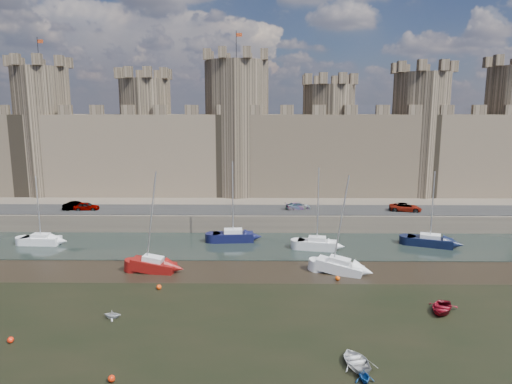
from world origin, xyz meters
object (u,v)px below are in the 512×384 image
sailboat_3 (430,241)px  sailboat_0 (41,240)px  car_2 (298,206)px  sailboat_5 (340,266)px  car_1 (77,206)px  sailboat_2 (317,244)px  car_3 (405,207)px  sailboat_1 (233,236)px  car_0 (86,206)px  sailboat_4 (153,265)px

sailboat_3 → sailboat_0: bearing=-158.7°
car_2 → sailboat_5: bearing=172.1°
car_1 → sailboat_2: bearing=-121.4°
car_2 → sailboat_0: sailboat_0 is taller
sailboat_2 → car_3: bearing=48.6°
sailboat_1 → sailboat_3: bearing=-8.0°
car_2 → sailboat_0: 35.75m
car_1 → sailboat_0: (-1.01, -9.54, -2.43)m
sailboat_5 → car_0: bearing=171.6°
sailboat_0 → sailboat_3: 50.30m
sailboat_5 → car_2: bearing=119.0°
sailboat_1 → car_3: bearing=12.5°
car_2 → sailboat_1: (-9.27, -8.66, -2.22)m
sailboat_2 → sailboat_3: (14.71, 1.69, -0.06)m
car_1 → sailboat_0: sailboat_0 is taller
sailboat_0 → sailboat_5: size_ratio=0.84×
sailboat_2 → sailboat_3: size_ratio=1.07×
sailboat_5 → car_3: bearing=76.9°
car_0 → sailboat_1: bearing=-111.1°
sailboat_4 → sailboat_5: 20.12m
sailboat_1 → sailboat_4: sailboat_4 is taller
car_1 → car_2: bearing=-102.0°
car_2 → sailboat_3: sailboat_3 is taller
sailboat_2 → sailboat_1: bearing=173.7°
sailboat_5 → car_1: bearing=172.5°
sailboat_1 → car_0: bearing=156.7°
sailboat_0 → sailboat_2: (35.59, -1.71, 0.10)m
car_1 → sailboat_1: 25.24m
car_0 → sailboat_3: sailboat_3 is taller
car_1 → car_2: car_1 is taller
car_3 → sailboat_2: 18.10m
sailboat_0 → car_3: bearing=13.2°
car_0 → car_3: (47.35, -0.24, 0.01)m
sailboat_4 → sailboat_2: bearing=30.9°
car_0 → sailboat_3: 48.77m
sailboat_4 → sailboat_3: bearing=23.9°
sailboat_1 → sailboat_5: (12.16, -11.54, -0.07)m
car_0 → sailboat_3: size_ratio=0.38×
sailboat_0 → sailboat_5: (37.04, -9.88, 0.04)m
sailboat_0 → sailboat_1: size_ratio=0.84×
sailboat_4 → sailboat_5: (20.12, -0.14, -0.03)m
sailboat_0 → sailboat_1: sailboat_1 is taller
sailboat_0 → sailboat_4: bearing=-27.1°
car_1 → sailboat_4: bearing=-153.8°
sailboat_4 → car_1: bearing=137.2°
sailboat_1 → car_1: bearing=157.5°
car_0 → sailboat_3: bearing=-103.2°
car_1 → sailboat_1: sailboat_1 is taller
car_3 → sailboat_4: 38.06m
sailboat_1 → sailboat_4: bearing=-129.1°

